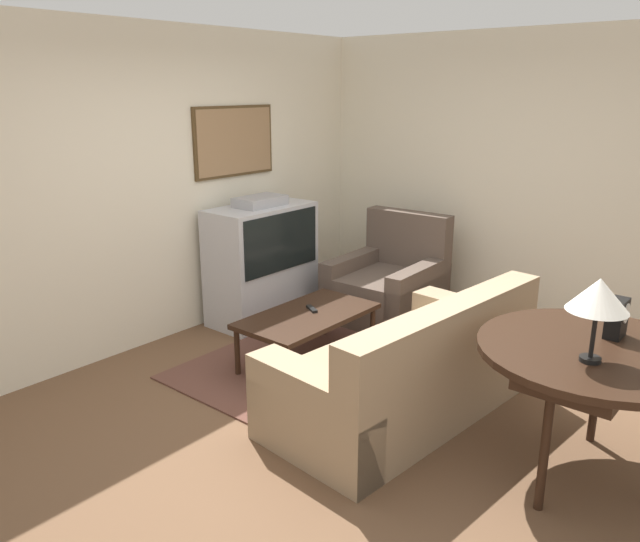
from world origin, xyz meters
name	(u,v)px	position (x,y,z in m)	size (l,w,h in m)	color
ground_plane	(347,412)	(0.00, 0.00, 0.00)	(12.00, 12.00, 0.00)	brown
wall_back	(150,189)	(0.01, 2.13, 1.35)	(12.00, 0.10, 2.70)	beige
wall_right	(517,178)	(2.63, 0.00, 1.35)	(0.06, 12.00, 2.70)	beige
area_rug	(309,364)	(0.42, 0.71, 0.01)	(1.97, 1.58, 0.01)	brown
tv	(262,262)	(0.95, 1.76, 0.57)	(1.05, 0.54, 1.20)	#B7B7BC
couch	(408,373)	(0.26, -0.33, 0.31)	(2.04, 1.12, 0.87)	#9E8466
armchair	(388,286)	(1.77, 0.84, 0.31)	(1.04, 0.93, 1.00)	brown
coffee_table	(308,318)	(0.45, 0.74, 0.39)	(1.16, 0.63, 0.43)	black
console_table	(594,358)	(0.28, -1.49, 0.75)	(1.26, 1.26, 0.81)	black
table_lamp	(599,296)	(0.08, -1.53, 1.17)	(0.31, 0.31, 0.45)	black
mantel_clock	(617,318)	(0.51, -1.53, 0.93)	(0.16, 0.10, 0.23)	black
remote	(312,309)	(0.53, 0.77, 0.44)	(0.12, 0.16, 0.02)	black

